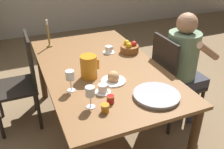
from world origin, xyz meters
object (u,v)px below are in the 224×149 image
at_px(bread_plate, 113,78).
at_px(red_pitcher, 89,67).
at_px(chair_opposite, 21,80).
at_px(serving_tray, 156,95).
at_px(wine_glass_water, 70,76).
at_px(fruit_bowl, 130,48).
at_px(chair_person_side, 172,80).
at_px(candlestick_tall, 49,37).
at_px(wine_glass_juice, 90,93).
at_px(teacup_near_person, 103,89).
at_px(jam_jar_amber, 110,99).
at_px(person_seated, 184,62).
at_px(jam_jar_red, 105,108).
at_px(teacup_across, 109,50).

bearing_deg(bread_plate, red_pitcher, 137.76).
bearing_deg(chair_opposite, serving_tray, -139.37).
distance_m(chair_opposite, bread_plate, 1.03).
relative_size(wine_glass_water, serving_tray, 0.50).
bearing_deg(fruit_bowl, serving_tray, -102.45).
xyz_separation_m(chair_person_side, candlestick_tall, (-1.04, 0.81, 0.33)).
bearing_deg(fruit_bowl, wine_glass_juice, -131.91).
distance_m(chair_opposite, red_pitcher, 0.85).
relative_size(chair_person_side, wine_glass_water, 5.65).
height_order(chair_person_side, teacup_near_person, chair_person_side).
bearing_deg(candlestick_tall, chair_person_side, -38.08).
bearing_deg(candlestick_tall, teacup_near_person, -79.28).
distance_m(jam_jar_amber, fruit_bowl, 0.91).
bearing_deg(wine_glass_water, serving_tray, -30.80).
distance_m(chair_person_side, wine_glass_water, 1.11).
bearing_deg(bread_plate, teacup_near_person, -138.68).
height_order(person_seated, serving_tray, person_seated).
distance_m(jam_jar_red, fruit_bowl, 1.02).
bearing_deg(chair_person_side, person_seated, 68.80).
xyz_separation_m(red_pitcher, serving_tray, (0.36, -0.48, -0.08)).
distance_m(red_pitcher, jam_jar_red, 0.50).
distance_m(red_pitcher, fruit_bowl, 0.64).
relative_size(wine_glass_water, candlestick_tall, 0.59).
xyz_separation_m(chair_person_side, serving_tray, (-0.49, -0.47, 0.23)).
xyz_separation_m(jam_jar_red, fruit_bowl, (0.59, 0.83, 0.01)).
relative_size(red_pitcher, teacup_near_person, 1.62).
bearing_deg(serving_tray, fruit_bowl, 77.55).
distance_m(teacup_across, jam_jar_red, 0.99).
height_order(chair_opposite, bread_plate, chair_opposite).
bearing_deg(chair_person_side, serving_tray, -46.24).
bearing_deg(red_pitcher, wine_glass_water, -142.93).
relative_size(chair_opposite, jam_jar_amber, 16.17).
distance_m(chair_person_side, red_pitcher, 0.91).
bearing_deg(wine_glass_juice, red_pitcher, 73.34).
relative_size(person_seated, bread_plate, 5.87).
height_order(red_pitcher, jam_jar_amber, red_pitcher).
bearing_deg(bread_plate, person_seated, 7.48).
distance_m(wine_glass_juice, bread_plate, 0.39).
relative_size(wine_glass_juice, serving_tray, 0.47).
height_order(red_pitcher, candlestick_tall, candlestick_tall).
bearing_deg(wine_glass_water, teacup_near_person, -29.24).
relative_size(wine_glass_water, fruit_bowl, 0.92).
relative_size(serving_tray, fruit_bowl, 1.85).
height_order(wine_glass_water, fruit_bowl, wine_glass_water).
distance_m(chair_opposite, wine_glass_juice, 1.11).
xyz_separation_m(serving_tray, jam_jar_amber, (-0.34, 0.06, 0.02)).
bearing_deg(chair_person_side, jam_jar_amber, -63.94).
relative_size(person_seated, jam_jar_amber, 19.90).
xyz_separation_m(person_seated, bread_plate, (-0.79, -0.10, 0.05)).
height_order(teacup_across, jam_jar_amber, teacup_across).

